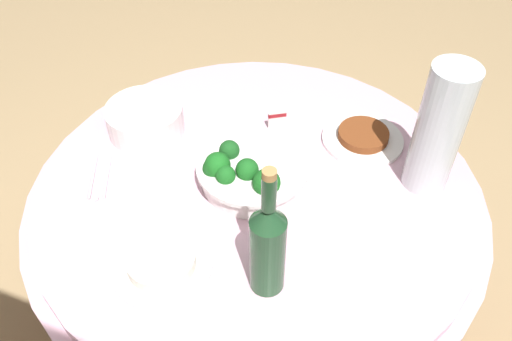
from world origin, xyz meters
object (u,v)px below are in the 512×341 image
object	(u,v)px
broccoli_bowl	(250,172)
plate_stack	(145,119)
wine_bottle	(268,246)
food_plate_stir_fry	(363,137)
label_placard_front	(277,119)
serving_tongs	(100,178)
food_plate_rice	(161,263)
decorative_fruit_vase	(438,133)

from	to	relation	value
broccoli_bowl	plate_stack	bearing A→B (deg)	-14.10
broccoli_bowl	wine_bottle	distance (m)	0.31
plate_stack	food_plate_stir_fry	size ratio (longest dim) A/B	0.95
plate_stack	label_placard_front	distance (m)	0.36
broccoli_bowl	serving_tongs	distance (m)	0.38
plate_stack	wine_bottle	xyz separation A→B (m)	(-0.48, 0.35, 0.09)
broccoli_bowl	label_placard_front	distance (m)	0.23
broccoli_bowl	food_plate_rice	distance (m)	0.32
broccoli_bowl	serving_tongs	bearing A→B (deg)	19.04
serving_tongs	label_placard_front	bearing A→B (deg)	-134.92
decorative_fruit_vase	food_plate_stir_fry	world-z (taller)	decorative_fruit_vase
food_plate_stir_fry	food_plate_rice	world-z (taller)	food_plate_rice
wine_bottle	plate_stack	bearing A→B (deg)	-35.58
decorative_fruit_vase	food_plate_stir_fry	bearing A→B (deg)	-28.01
food_plate_stir_fry	food_plate_rice	xyz separation A→B (m)	(0.31, 0.57, 0.00)
broccoli_bowl	food_plate_rice	xyz separation A→B (m)	(0.08, 0.31, -0.02)
broccoli_bowl	food_plate_stir_fry	distance (m)	0.35
wine_bottle	food_plate_rice	bearing A→B (deg)	11.71
plate_stack	serving_tongs	world-z (taller)	plate_stack
decorative_fruit_vase	label_placard_front	distance (m)	0.44
wine_bottle	decorative_fruit_vase	world-z (taller)	decorative_fruit_vase
wine_bottle	food_plate_stir_fry	size ratio (longest dim) A/B	1.53
serving_tongs	food_plate_stir_fry	bearing A→B (deg)	-146.90
decorative_fruit_vase	serving_tongs	size ratio (longest dim) A/B	2.08
decorative_fruit_vase	label_placard_front	size ratio (longest dim) A/B	6.18
decorative_fruit_vase	label_placard_front	bearing A→B (deg)	-8.77
label_placard_front	plate_stack	bearing A→B (deg)	23.11
broccoli_bowl	wine_bottle	world-z (taller)	wine_bottle
broccoli_bowl	food_plate_stir_fry	world-z (taller)	broccoli_bowl
wine_bottle	broccoli_bowl	bearing A→B (deg)	-61.29
serving_tongs	label_placard_front	xyz separation A→B (m)	(-0.35, -0.35, 0.03)
serving_tongs	food_plate_stir_fry	distance (m)	0.70
plate_stack	label_placard_front	world-z (taller)	plate_stack
serving_tongs	label_placard_front	world-z (taller)	label_placard_front
broccoli_bowl	decorative_fruit_vase	distance (m)	0.45
broccoli_bowl	food_plate_rice	bearing A→B (deg)	74.95
broccoli_bowl	wine_bottle	size ratio (longest dim) A/B	0.83
food_plate_stir_fry	food_plate_rice	distance (m)	0.65
wine_bottle	food_plate_rice	xyz separation A→B (m)	(0.23, 0.05, -0.11)
broccoli_bowl	food_plate_stir_fry	xyz separation A→B (m)	(-0.23, -0.26, -0.03)
food_plate_rice	broccoli_bowl	bearing A→B (deg)	-105.05
wine_bottle	decorative_fruit_vase	xyz separation A→B (m)	(-0.26, -0.42, 0.03)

